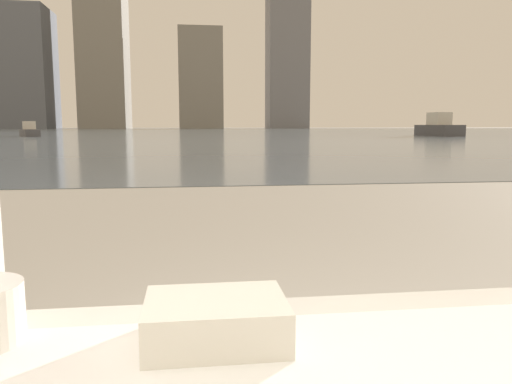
% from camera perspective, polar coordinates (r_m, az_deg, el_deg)
% --- Properties ---
extents(towel_stack, '(0.25, 0.19, 0.08)m').
position_cam_1_polar(towel_stack, '(0.94, -4.61, -14.41)').
color(towel_stack, silver).
rests_on(towel_stack, bathtub).
extents(harbor_water, '(180.00, 110.00, 0.01)m').
position_cam_1_polar(harbor_water, '(62.10, -7.38, 6.83)').
color(harbor_water, slate).
rests_on(harbor_water, ground_plane).
extents(harbor_boat_1, '(1.79, 4.90, 1.82)m').
position_cam_1_polar(harbor_boat_1, '(41.96, 20.15, 6.93)').
color(harbor_boat_1, '#4C4C51').
rests_on(harbor_boat_1, harbor_water).
extents(harbor_boat_3, '(2.23, 3.16, 1.13)m').
position_cam_1_polar(harbor_boat_3, '(41.22, -24.47, 6.36)').
color(harbor_boat_3, '#4C4C51').
rests_on(harbor_boat_3, harbor_water).
extents(skyline_tower_1, '(13.07, 13.25, 26.04)m').
position_cam_1_polar(skyline_tower_1, '(124.17, -25.29, 12.60)').
color(skyline_tower_1, slate).
rests_on(skyline_tower_1, ground_plane).
extents(skyline_tower_2, '(9.96, 13.75, 32.86)m').
position_cam_1_polar(skyline_tower_2, '(120.55, -16.99, 14.79)').
color(skyline_tower_2, gray).
rests_on(skyline_tower_2, ground_plane).
extents(skyline_tower_3, '(9.89, 9.25, 22.51)m').
position_cam_1_polar(skyline_tower_3, '(118.58, -6.36, 12.68)').
color(skyline_tower_3, gray).
rests_on(skyline_tower_3, ground_plane).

